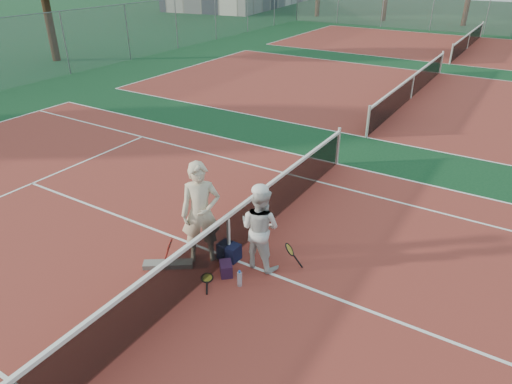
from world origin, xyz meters
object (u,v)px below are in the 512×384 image
racket_red (170,252)px  water_bottle (240,279)px  racket_black_held (289,256)px  sports_bag_navy (229,251)px  racket_spare (207,278)px  net_main (229,237)px  sports_bag_purple (226,269)px  player_a (201,213)px  player_b (260,228)px

racket_red → water_bottle: racket_red is taller
racket_black_held → sports_bag_navy: racket_black_held is taller
racket_black_held → racket_spare: racket_black_held is taller
net_main → sports_bag_purple: net_main is taller
player_a → water_bottle: bearing=-56.3°
net_main → player_b: 0.73m
player_a → player_b: (1.08, 0.41, -0.20)m
net_main → water_bottle: bearing=-42.8°
player_a → sports_bag_navy: (0.45, 0.26, -0.87)m
player_b → sports_bag_navy: 0.93m
racket_spare → sports_bag_purple: sports_bag_purple is taller
racket_black_held → sports_bag_purple: (-0.90, -0.85, -0.13)m
racket_black_held → sports_bag_purple: size_ratio=1.61×
player_a → racket_spare: 1.23m
net_main → player_a: (-0.45, -0.26, 0.53)m
racket_red → sports_bag_navy: size_ratio=1.35×
net_main → sports_bag_navy: 0.34m
sports_bag_navy → sports_bag_purple: sports_bag_navy is taller
racket_spare → sports_bag_navy: (-0.01, 0.75, 0.15)m
player_b → sports_bag_purple: 1.01m
player_a → net_main: bearing=-9.0°
racket_black_held → racket_spare: (-1.14, -1.15, -0.24)m
water_bottle → net_main: bearing=137.2°
racket_spare → player_b: bearing=-71.0°
racket_black_held → water_bottle: 1.12m
net_main → racket_black_held: 1.24m
player_b → sports_bag_navy: player_b is taller
player_b → racket_black_held: (0.52, 0.24, -0.59)m
racket_red → racket_spare: racket_red is taller
sports_bag_purple → player_a: bearing=163.8°
net_main → player_b: size_ratio=6.50×
racket_black_held → racket_spare: 1.63m
racket_spare → net_main: bearing=-36.0°
racket_red → racket_spare: size_ratio=0.96×
player_a → sports_bag_purple: player_a is taller
net_main → racket_spare: size_ratio=18.30×
racket_spare → sports_bag_navy: sports_bag_navy is taller
water_bottle → sports_bag_purple: bearing=160.4°
racket_red → racket_black_held: bearing=4.5°
racket_spare → water_bottle: water_bottle is taller
player_a → racket_spare: size_ratio=3.47×
player_b → racket_spare: (-0.61, -0.91, -0.83)m
net_main → sports_bag_navy: size_ratio=25.71×
racket_spare → water_bottle: size_ratio=2.00×
racket_spare → sports_bag_purple: (0.23, 0.30, 0.11)m
racket_red → racket_black_held: size_ratio=1.12×
player_b → racket_black_held: 0.82m
racket_spare → sports_bag_purple: bearing=-75.1°
racket_red → sports_bag_purple: racket_red is taller
player_b → racket_red: 1.83m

